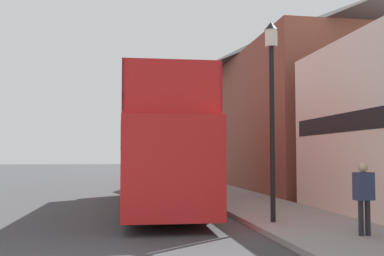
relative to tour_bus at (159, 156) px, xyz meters
name	(u,v)px	position (x,y,z in m)	size (l,w,h in m)	color
ground_plane	(92,187)	(-2.90, 11.39, -1.85)	(144.00, 144.00, 0.00)	#3D3D3F
sidewalk	(207,188)	(3.42, 8.39, -1.78)	(3.06, 108.00, 0.14)	gray
brick_terrace_rear	(267,109)	(7.96, 11.45, 2.97)	(6.00, 21.81, 9.62)	brown
tour_bus	(159,156)	(0.00, 0.00, 0.00)	(2.81, 11.33, 4.18)	red
parked_car_ahead_of_bus	(159,177)	(0.81, 8.58, -1.14)	(1.91, 4.32, 1.50)	navy
pedestrian_second	(364,192)	(3.76, -7.02, -0.77)	(0.41, 0.22, 1.56)	#232328
lamp_post_nearest	(272,85)	(2.51, -4.79, 1.87)	(0.35, 0.35, 5.26)	black
lamp_post_second	(204,118)	(2.43, 3.99, 1.72)	(0.35, 0.35, 5.00)	black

